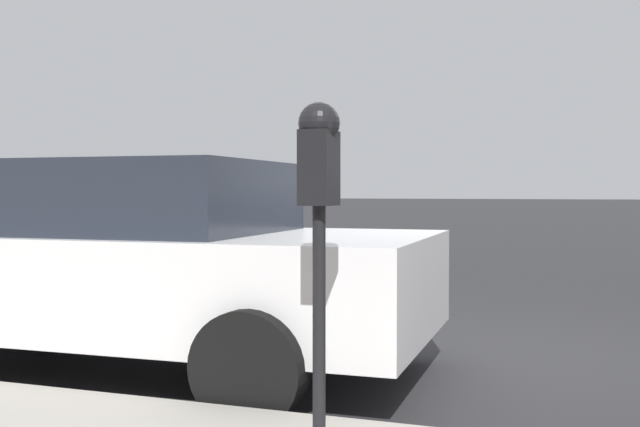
% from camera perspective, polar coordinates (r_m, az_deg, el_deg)
% --- Properties ---
extents(ground_plane, '(220.00, 220.00, 0.00)m').
position_cam_1_polar(ground_plane, '(5.91, 11.09, -10.76)').
color(ground_plane, '#2B2B2D').
extents(parking_meter, '(0.21, 0.19, 1.53)m').
position_cam_1_polar(parking_meter, '(3.39, -0.07, 2.42)').
color(parking_meter, black).
rests_on(parking_meter, sidewalk).
extents(car_white, '(2.17, 4.31, 1.48)m').
position_cam_1_polar(car_white, '(5.53, -14.65, -3.41)').
color(car_white, silver).
rests_on(car_white, ground_plane).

